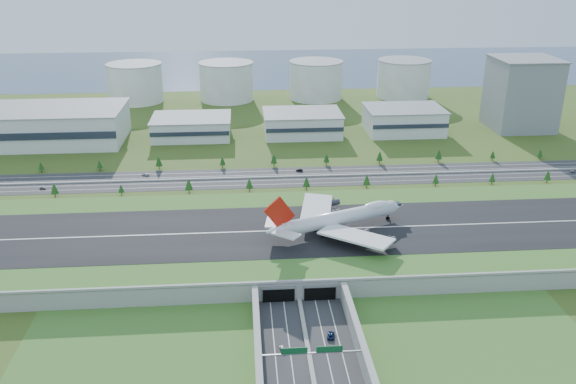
{
  "coord_description": "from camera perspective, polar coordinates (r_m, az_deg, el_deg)",
  "views": [
    {
      "loc": [
        -21.35,
        -265.13,
        135.04
      ],
      "look_at": [
        1.95,
        35.0,
        14.07
      ],
      "focal_mm": 38.0,
      "sensor_mm": 36.0,
      "label": 1
    }
  ],
  "objects": [
    {
      "name": "hangar_mid_a",
      "position": [
        474.24,
        -9.0,
        6.02
      ],
      "size": [
        58.0,
        42.0,
        15.0
      ],
      "primitive_type": "cube",
      "color": "silver",
      "rests_on": "ground"
    },
    {
      "name": "car_7",
      "position": [
        398.57,
        -13.17,
        1.62
      ],
      "size": [
        5.23,
        3.36,
        1.41
      ],
      "primitive_type": "imported",
      "rotation": [
        0.0,
        0.0,
        -1.88
      ],
      "color": "silver",
      "rests_on": "ground"
    },
    {
      "name": "car_5",
      "position": [
        395.5,
        1.08,
        2.05
      ],
      "size": [
        4.49,
        1.97,
        1.43
      ],
      "primitive_type": "imported",
      "rotation": [
        0.0,
        0.0,
        -1.68
      ],
      "color": "black",
      "rests_on": "ground"
    },
    {
      "name": "car_2",
      "position": [
        233.63,
        4.03,
        -13.22
      ],
      "size": [
        3.58,
        5.87,
        1.52
      ],
      "primitive_type": "imported",
      "rotation": [
        0.0,
        0.0,
        2.94
      ],
      "color": "#0D1C43",
      "rests_on": "ground"
    },
    {
      "name": "car_6",
      "position": [
        434.89,
        25.21,
        1.77
      ],
      "size": [
        5.75,
        3.29,
        1.51
      ],
      "primitive_type": "imported",
      "rotation": [
        0.0,
        0.0,
        1.42
      ],
      "color": "#9E9EA2",
      "rests_on": "ground"
    },
    {
      "name": "north_expressway",
      "position": [
        385.18,
        -0.98,
        1.38
      ],
      "size": [
        560.0,
        36.0,
        0.12
      ],
      "primitive_type": "cube",
      "color": "#28282B",
      "rests_on": "ground"
    },
    {
      "name": "car_0",
      "position": [
        226.38,
        -0.51,
        -14.46
      ],
      "size": [
        2.49,
        4.48,
        1.44
      ],
      "primitive_type": "imported",
      "rotation": [
        0.0,
        0.0,
        0.19
      ],
      "color": "silver",
      "rests_on": "ground"
    },
    {
      "name": "tree_row",
      "position": [
        383.2,
        -0.12,
        2.02
      ],
      "size": [
        500.54,
        48.63,
        8.35
      ],
      "color": "#3D2819",
      "rests_on": "ground"
    },
    {
      "name": "car_4",
      "position": [
        394.75,
        -21.96,
        0.35
      ],
      "size": [
        4.16,
        2.35,
        1.34
      ],
      "primitive_type": "imported",
      "rotation": [
        0.0,
        0.0,
        1.36
      ],
      "color": "slate",
      "rests_on": "ground"
    },
    {
      "name": "sign_gantry_near",
      "position": [
        213.99,
        2.25,
        -14.89
      ],
      "size": [
        38.7,
        0.7,
        9.8
      ],
      "color": "gray",
      "rests_on": "ground"
    },
    {
      "name": "bay_water",
      "position": [
        757.56,
        -2.81,
        11.6
      ],
      "size": [
        1200.0,
        260.0,
        0.06
      ],
      "primitive_type": "cube",
      "color": "#374B69",
      "rests_on": "ground"
    },
    {
      "name": "underpass_road",
      "position": [
        212.68,
        2.38,
        -16.36
      ],
      "size": [
        38.8,
        120.4,
        8.0
      ],
      "color": "#28282B",
      "rests_on": "ground"
    },
    {
      "name": "ground",
      "position": [
        298.3,
        0.15,
        -5.02
      ],
      "size": [
        1200.0,
        1200.0,
        0.0
      ],
      "primitive_type": "plane",
      "color": "#2C4515",
      "rests_on": "ground"
    },
    {
      "name": "boeing_747",
      "position": [
        292.77,
        4.73,
        -2.46
      ],
      "size": [
        72.9,
        67.58,
        23.77
      ],
      "rotation": [
        0.0,
        0.0,
        0.38
      ],
      "color": "white",
      "rests_on": "airfield_deck"
    },
    {
      "name": "hangar_west",
      "position": [
        489.62,
        -22.07,
        5.78
      ],
      "size": [
        120.0,
        60.0,
        25.0
      ],
      "primitive_type": "cube",
      "color": "silver",
      "rests_on": "ground"
    },
    {
      "name": "fuel_tank_b",
      "position": [
        587.17,
        -5.77,
        10.24
      ],
      "size": [
        50.0,
        50.0,
        35.0
      ],
      "primitive_type": "cylinder",
      "color": "silver",
      "rests_on": "ground"
    },
    {
      "name": "airfield_deck",
      "position": [
        296.38,
        0.15,
        -4.32
      ],
      "size": [
        520.0,
        100.0,
        9.2
      ],
      "color": "gray",
      "rests_on": "ground"
    },
    {
      "name": "office_tower",
      "position": [
        521.8,
        21.02,
        8.56
      ],
      "size": [
        46.0,
        46.0,
        55.0
      ],
      "primitive_type": "cube",
      "color": "gray",
      "rests_on": "ground"
    },
    {
      "name": "fuel_tank_a",
      "position": [
        595.25,
        -14.1,
        9.86
      ],
      "size": [
        50.0,
        50.0,
        35.0
      ],
      "primitive_type": "cylinder",
      "color": "silver",
      "rests_on": "ground"
    },
    {
      "name": "fuel_tank_d",
      "position": [
        607.48,
        10.74,
        10.36
      ],
      "size": [
        50.0,
        50.0,
        35.0
      ],
      "primitive_type": "cylinder",
      "color": "silver",
      "rests_on": "ground"
    },
    {
      "name": "hangar_mid_c",
      "position": [
        488.74,
        10.77,
        6.62
      ],
      "size": [
        58.0,
        42.0,
        19.0
      ],
      "primitive_type": "cube",
      "color": "silver",
      "rests_on": "ground"
    },
    {
      "name": "hangar_mid_b",
      "position": [
        474.66,
        1.33,
        6.43
      ],
      "size": [
        58.0,
        42.0,
        17.0
      ],
      "primitive_type": "cube",
      "color": "silver",
      "rests_on": "ground"
    },
    {
      "name": "fuel_tank_c",
      "position": [
        591.34,
        2.62,
        10.41
      ],
      "size": [
        50.0,
        50.0,
        35.0
      ],
      "primitive_type": "cylinder",
      "color": "silver",
      "rests_on": "ground"
    }
  ]
}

